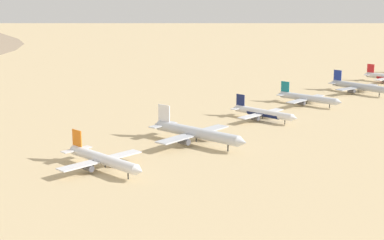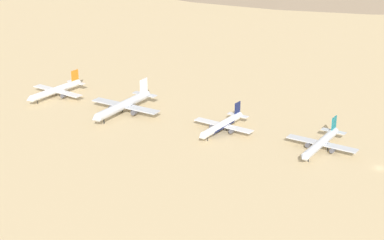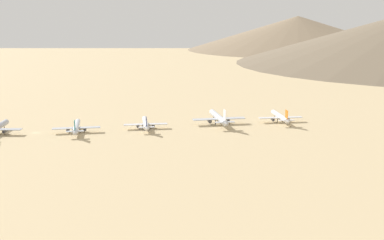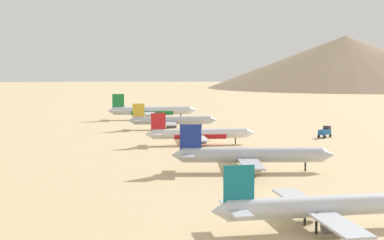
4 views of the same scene
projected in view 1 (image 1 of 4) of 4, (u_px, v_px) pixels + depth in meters
name	position (u px, v px, depth m)	size (l,w,h in m)	color
ground_plane	(337.00, 99.00, 280.29)	(1846.56, 1846.56, 0.00)	tan
parked_jet_0	(102.00, 159.00, 166.69)	(34.87, 28.34, 10.05)	white
parked_jet_1	(196.00, 133.00, 195.52)	(41.29, 33.43, 11.94)	silver
parked_jet_2	(263.00, 113.00, 232.50)	(32.57, 26.45, 9.39)	white
parked_jet_3	(308.00, 98.00, 264.36)	(34.18, 27.71, 9.87)	silver
parked_jet_4	(359.00, 87.00, 295.41)	(37.33, 30.59, 10.83)	#B2B7C1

